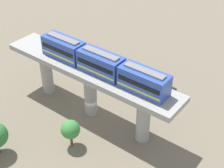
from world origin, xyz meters
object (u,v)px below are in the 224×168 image
object	(u,v)px
parked_car_red	(138,75)
parked_car_white	(168,94)
parked_car_silver	(94,67)
tree_mid_lot	(70,130)
train	(101,63)

from	to	relation	value
parked_car_red	parked_car_white	size ratio (longest dim) A/B	1.01
parked_car_silver	tree_mid_lot	distance (m)	19.14
train	tree_mid_lot	bearing A→B (deg)	-178.56
parked_car_red	parked_car_white	distance (m)	7.23
tree_mid_lot	train	bearing A→B (deg)	1.44
parked_car_silver	tree_mid_lot	bearing A→B (deg)	-155.55
train	parked_car_white	distance (m)	15.01
train	parked_car_red	bearing A→B (deg)	7.90
parked_car_silver	tree_mid_lot	size ratio (longest dim) A/B	1.02
train	parked_car_white	bearing A→B (deg)	-26.60
train	parked_car_white	size ratio (longest dim) A/B	4.86
tree_mid_lot	parked_car_silver	bearing A→B (deg)	30.27
parked_car_white	parked_car_red	bearing A→B (deg)	76.19
parked_car_white	tree_mid_lot	world-z (taller)	tree_mid_lot
tree_mid_lot	parked_car_white	bearing A→B (deg)	-16.38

